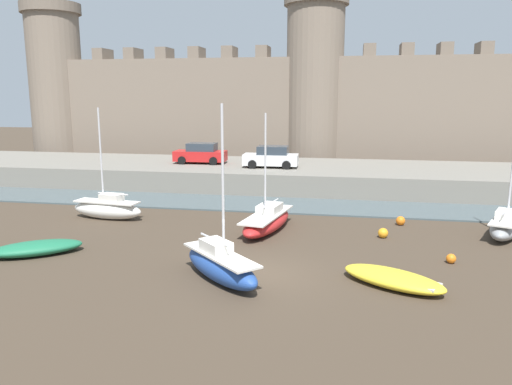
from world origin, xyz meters
TOP-DOWN VIEW (x-y plane):
  - ground_plane at (0.00, 0.00)m, footprint 160.00×160.00m
  - water_channel at (0.00, 12.54)m, footprint 80.00×4.50m
  - quay_road at (0.00, 19.79)m, footprint 65.52×10.00m
  - castle at (-0.00, 29.78)m, footprint 59.45×5.93m
  - rowboat_foreground_centre at (5.14, -0.31)m, footprint 4.26×3.40m
  - sailboat_foreground_right at (11.25, 7.57)m, footprint 3.01×4.64m
  - sailboat_midflat_centre at (-0.72, 6.49)m, footprint 2.56×5.75m
  - rowboat_near_channel_right at (-10.20, 0.62)m, footprint 4.07×3.46m
  - sailboat_foreground_left at (-1.33, -0.91)m, footprint 4.20×4.21m
  - sailboat_midflat_left at (-10.15, 7.34)m, footprint 4.45×1.74m
  - mooring_buoy_near_shore at (7.78, 2.81)m, footprint 0.41×0.41m
  - mooring_buoy_mid_mud at (6.29, 8.92)m, footprint 0.50×0.50m
  - mooring_buoy_off_centre at (5.18, 6.21)m, footprint 0.50×0.50m
  - car_quay_centre_east at (-2.36, 18.43)m, footprint 4.14×1.96m
  - car_quay_centre_west at (-8.25, 19.68)m, footprint 4.14×1.96m

SIDE VIEW (x-z plane):
  - ground_plane at x=0.00m, z-range 0.00..0.00m
  - water_channel at x=0.00m, z-range 0.00..0.10m
  - mooring_buoy_near_shore at x=7.78m, z-range 0.00..0.41m
  - mooring_buoy_mid_mud at x=6.29m, z-range 0.00..0.50m
  - mooring_buoy_off_centre at x=5.18m, z-range 0.00..0.50m
  - rowboat_foreground_centre at x=5.14m, z-range 0.02..0.61m
  - rowboat_near_channel_right at x=-10.20m, z-range 0.02..0.64m
  - sailboat_midflat_centre at x=-0.72m, z-range -2.52..3.62m
  - sailboat_foreground_right at x=11.25m, z-range -2.19..3.37m
  - sailboat_midflat_left at x=-10.15m, z-range -2.54..3.79m
  - sailboat_foreground_left at x=-1.33m, z-range -2.72..4.00m
  - quay_road at x=0.00m, z-range 0.00..1.61m
  - car_quay_centre_east at x=-2.36m, z-range 1.58..3.20m
  - car_quay_centre_west at x=-8.25m, z-range 1.58..3.20m
  - castle at x=0.00m, z-range -2.89..16.16m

